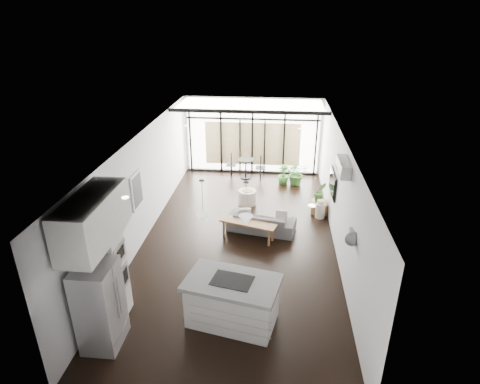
% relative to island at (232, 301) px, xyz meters
% --- Properties ---
extents(floor, '(5.00, 10.00, 0.00)m').
position_rel_island_xyz_m(floor, '(-0.18, 3.09, -0.48)').
color(floor, black).
rests_on(floor, ground).
extents(ceiling, '(5.00, 10.00, 0.00)m').
position_rel_island_xyz_m(ceiling, '(-0.18, 3.09, 2.32)').
color(ceiling, silver).
rests_on(ceiling, ground).
extents(wall_left, '(0.02, 10.00, 2.80)m').
position_rel_island_xyz_m(wall_left, '(-2.68, 3.09, 0.92)').
color(wall_left, silver).
rests_on(wall_left, ground).
extents(wall_right, '(0.02, 10.00, 2.80)m').
position_rel_island_xyz_m(wall_right, '(2.32, 3.09, 0.92)').
color(wall_right, silver).
rests_on(wall_right, ground).
extents(wall_back, '(5.00, 0.02, 2.80)m').
position_rel_island_xyz_m(wall_back, '(-0.18, 8.09, 0.92)').
color(wall_back, silver).
rests_on(wall_back, ground).
extents(wall_front, '(5.00, 0.02, 2.80)m').
position_rel_island_xyz_m(wall_front, '(-0.18, -1.91, 0.92)').
color(wall_front, silver).
rests_on(wall_front, ground).
extents(glazing, '(5.00, 0.20, 2.80)m').
position_rel_island_xyz_m(glazing, '(-0.18, 7.97, 0.92)').
color(glazing, black).
rests_on(glazing, ground).
extents(skylight, '(4.70, 1.90, 0.06)m').
position_rel_island_xyz_m(skylight, '(-0.18, 7.09, 2.29)').
color(skylight, silver).
rests_on(skylight, ceiling).
extents(neighbour_building, '(3.50, 0.02, 1.60)m').
position_rel_island_xyz_m(neighbour_building, '(-0.18, 8.04, 0.62)').
color(neighbour_building, beige).
rests_on(neighbour_building, ground).
extents(island, '(1.93, 1.39, 0.96)m').
position_rel_island_xyz_m(island, '(0.00, 0.00, 0.00)').
color(island, silver).
rests_on(island, floor).
extents(cooktop, '(0.85, 0.65, 0.01)m').
position_rel_island_xyz_m(cooktop, '(-0.00, 0.00, 0.49)').
color(cooktop, black).
rests_on(cooktop, island).
extents(fridge, '(0.64, 0.80, 1.65)m').
position_rel_island_xyz_m(fridge, '(-2.25, -0.76, 0.35)').
color(fridge, gray).
rests_on(fridge, floor).
extents(appliance_column, '(0.57, 0.60, 2.21)m').
position_rel_island_xyz_m(appliance_column, '(-2.39, -0.02, 0.63)').
color(appliance_column, silver).
rests_on(appliance_column, floor).
extents(upper_cabinets, '(0.62, 1.75, 0.86)m').
position_rel_island_xyz_m(upper_cabinets, '(-2.30, -0.41, 1.87)').
color(upper_cabinets, silver).
rests_on(upper_cabinets, wall_left).
extents(pendant_left, '(0.26, 0.26, 0.18)m').
position_rel_island_xyz_m(pendant_left, '(-0.58, 0.44, 1.54)').
color(pendant_left, silver).
rests_on(pendant_left, ceiling).
extents(pendant_right, '(0.26, 0.26, 0.18)m').
position_rel_island_xyz_m(pendant_right, '(0.22, 0.44, 1.54)').
color(pendant_right, silver).
rests_on(pendant_right, ceiling).
extents(sofa, '(1.92, 0.88, 0.73)m').
position_rel_island_xyz_m(sofa, '(0.38, 3.64, -0.12)').
color(sofa, '#454648').
rests_on(sofa, floor).
extents(console_bench, '(1.56, 0.81, 0.49)m').
position_rel_island_xyz_m(console_bench, '(0.05, 3.17, -0.24)').
color(console_bench, brown).
rests_on(console_bench, floor).
extents(pouf, '(0.70, 0.70, 0.45)m').
position_rel_island_xyz_m(pouf, '(-0.14, 5.28, -0.26)').
color(pouf, beige).
rests_on(pouf, floor).
extents(crate, '(0.49, 0.49, 0.35)m').
position_rel_island_xyz_m(crate, '(2.05, 4.90, -0.30)').
color(crate, brown).
rests_on(crate, floor).
extents(plant_tall, '(0.91, 0.97, 0.64)m').
position_rel_island_xyz_m(plant_tall, '(1.44, 7.01, -0.16)').
color(plant_tall, '#356B28').
rests_on(plant_tall, floor).
extents(plant_med, '(0.68, 0.80, 0.39)m').
position_rel_island_xyz_m(plant_med, '(0.98, 7.00, -0.28)').
color(plant_med, '#356B28').
rests_on(plant_med, floor).
extents(plant_crate, '(0.51, 0.71, 0.28)m').
position_rel_island_xyz_m(plant_crate, '(2.05, 4.90, 0.02)').
color(plant_crate, '#356B28').
rests_on(plant_crate, crate).
extents(milk_can, '(0.30, 0.30, 0.56)m').
position_rel_island_xyz_m(milk_can, '(2.07, 4.57, -0.20)').
color(milk_can, beige).
rests_on(milk_can, floor).
extents(bistro_set, '(1.55, 0.85, 0.71)m').
position_rel_island_xyz_m(bistro_set, '(-0.37, 7.43, -0.13)').
color(bistro_set, black).
rests_on(bistro_set, floor).
extents(tv, '(0.05, 1.10, 0.65)m').
position_rel_island_xyz_m(tv, '(2.28, 4.09, 0.82)').
color(tv, black).
rests_on(tv, wall_right).
extents(ac_unit, '(0.22, 0.90, 0.30)m').
position_rel_island_xyz_m(ac_unit, '(2.20, 2.29, 1.97)').
color(ac_unit, silver).
rests_on(ac_unit, wall_right).
extents(framed_art, '(0.04, 0.70, 0.90)m').
position_rel_island_xyz_m(framed_art, '(-2.65, 2.59, 1.07)').
color(framed_art, black).
rests_on(framed_art, wall_left).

